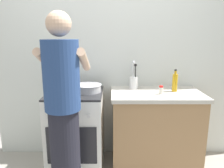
{
  "coord_description": "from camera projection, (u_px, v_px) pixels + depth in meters",
  "views": [
    {
      "loc": [
        0.06,
        -2.13,
        1.51
      ],
      "look_at": [
        0.05,
        0.12,
        1.0
      ],
      "focal_mm": 34.39,
      "sensor_mm": 36.0,
      "label": 1
    }
  ],
  "objects": [
    {
      "name": "back_wall",
      "position": [
        124.0,
        57.0,
        2.63
      ],
      "size": [
        3.2,
        0.1,
        2.5
      ],
      "color": "silver",
      "rests_on": "ground"
    },
    {
      "name": "countertop",
      "position": [
        156.0,
        130.0,
        2.46
      ],
      "size": [
        1.0,
        0.6,
        0.9
      ],
      "color": "#99724C",
      "rests_on": "ground"
    },
    {
      "name": "stove_range",
      "position": [
        77.0,
        130.0,
        2.46
      ],
      "size": [
        0.6,
        0.62,
        0.9
      ],
      "color": "white",
      "rests_on": "ground"
    },
    {
      "name": "pot",
      "position": [
        63.0,
        87.0,
        2.37
      ],
      "size": [
        0.26,
        0.19,
        0.11
      ],
      "color": "#B2B2B7",
      "rests_on": "stove_range"
    },
    {
      "name": "mixing_bowl",
      "position": [
        89.0,
        88.0,
        2.38
      ],
      "size": [
        0.31,
        0.31,
        0.09
      ],
      "color": "#B7B7BC",
      "rests_on": "stove_range"
    },
    {
      "name": "utensil_crock",
      "position": [
        135.0,
        81.0,
        2.5
      ],
      "size": [
        0.1,
        0.1,
        0.33
      ],
      "color": "silver",
      "rests_on": "countertop"
    },
    {
      "name": "spice_bottle",
      "position": [
        162.0,
        90.0,
        2.28
      ],
      "size": [
        0.04,
        0.04,
        0.09
      ],
      "color": "silver",
      "rests_on": "countertop"
    },
    {
      "name": "oil_bottle",
      "position": [
        176.0,
        82.0,
        2.37
      ],
      "size": [
        0.06,
        0.06,
        0.25
      ],
      "color": "gold",
      "rests_on": "countertop"
    },
    {
      "name": "person",
      "position": [
        64.0,
        114.0,
        1.83
      ],
      "size": [
        0.41,
        0.5,
        1.7
      ],
      "color": "black",
      "rests_on": "ground"
    }
  ]
}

